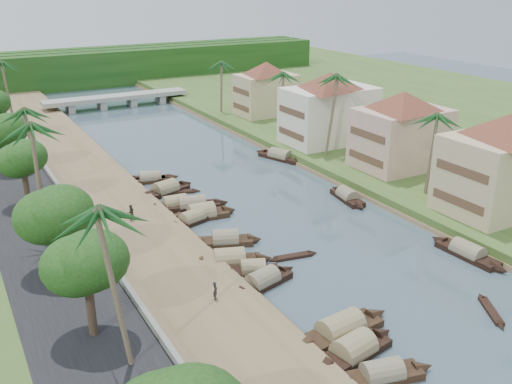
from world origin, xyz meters
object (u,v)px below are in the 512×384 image
bridge (116,99)px  sampan_0 (382,375)px  building_near (503,162)px  person_near (215,291)px  sampan_1 (354,351)px

bridge → sampan_0: (-8.78, -88.07, -1.31)m
bridge → sampan_0: size_ratio=3.65×
building_near → person_near: (-33.39, -1.15, -4.84)m
sampan_1 → bridge: bearing=73.3°
building_near → sampan_0: (-27.77, -14.07, -5.97)m
sampan_0 → person_near: bearing=126.6°
bridge → person_near: (-14.39, -75.15, -0.18)m
bridge → sampan_0: bearing=-95.7°
bridge → building_near: building_near is taller
building_near → person_near: bearing=-178.0°
bridge → person_near: bridge is taller
sampan_0 → sampan_1: sampan_1 is taller
building_near → sampan_1: building_near is taller
bridge → sampan_1: bearing=-95.9°
sampan_0 → sampan_1: bearing=104.0°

